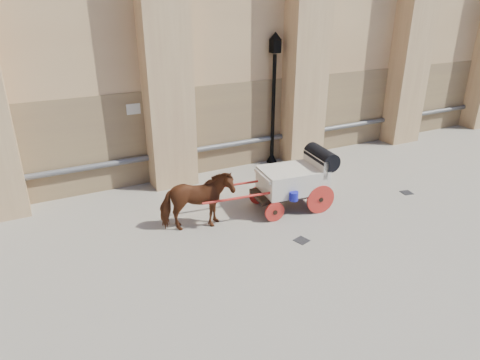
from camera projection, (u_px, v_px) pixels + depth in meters
ground at (252, 224)px, 11.55m from camera, size 90.00×90.00×0.00m
horse at (197, 201)px, 11.00m from camera, size 2.00×1.19×1.59m
carriage at (297, 178)px, 12.11m from camera, size 4.01×1.51×1.71m
street_lamp at (274, 96)px, 14.88m from camera, size 0.43×0.43×4.58m
drain_grate_near at (302, 240)px, 10.74m from camera, size 0.40×0.40×0.01m
drain_grate_far at (407, 193)px, 13.36m from camera, size 0.37×0.37×0.01m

